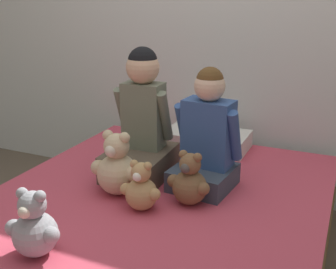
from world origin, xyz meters
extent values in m
cube|color=silver|center=(0.00, 1.11, 1.25)|extent=(8.00, 0.06, 2.50)
cube|color=brown|center=(0.00, 0.00, 0.11)|extent=(1.63, 1.99, 0.21)
cube|color=white|center=(0.00, 0.00, 0.30)|extent=(1.60, 1.95, 0.18)
cube|color=#C64256|center=(0.00, 0.00, 0.40)|extent=(1.61, 1.97, 0.03)
cube|color=brown|center=(-0.19, 0.24, 0.49)|extent=(0.33, 0.40, 0.15)
cube|color=slate|center=(-0.19, 0.30, 0.75)|extent=(0.22, 0.14, 0.36)
sphere|color=#DBAD89|center=(-0.19, 0.30, 1.01)|extent=(0.18, 0.18, 0.18)
sphere|color=black|center=(-0.19, 0.30, 1.04)|extent=(0.16, 0.16, 0.16)
cylinder|color=slate|center=(-0.32, 0.29, 0.75)|extent=(0.06, 0.15, 0.29)
cylinder|color=slate|center=(-0.07, 0.30, 0.75)|extent=(0.06, 0.15, 0.29)
cube|color=#384251|center=(0.18, 0.24, 0.47)|extent=(0.32, 0.33, 0.11)
cube|color=#33518E|center=(0.18, 0.28, 0.70)|extent=(0.26, 0.17, 0.35)
sphere|color=beige|center=(0.18, 0.28, 0.94)|extent=(0.15, 0.15, 0.15)
sphere|color=brown|center=(0.18, 0.28, 0.97)|extent=(0.14, 0.14, 0.14)
cylinder|color=#33518E|center=(0.04, 0.30, 0.71)|extent=(0.07, 0.15, 0.28)
cylinder|color=#33518E|center=(0.32, 0.27, 0.71)|extent=(0.07, 0.15, 0.28)
sphere|color=#D1B78E|center=(-0.19, 0.00, 0.52)|extent=(0.21, 0.21, 0.21)
sphere|color=#D1B78E|center=(-0.19, 0.00, 0.67)|extent=(0.13, 0.13, 0.13)
sphere|color=beige|center=(-0.19, -0.05, 0.66)|extent=(0.06, 0.06, 0.06)
sphere|color=#D1B78E|center=(-0.24, 0.00, 0.72)|extent=(0.05, 0.05, 0.05)
sphere|color=#D1B78E|center=(-0.14, 0.00, 0.72)|extent=(0.05, 0.05, 0.05)
sphere|color=#D1B78E|center=(-0.29, -0.02, 0.55)|extent=(0.08, 0.08, 0.08)
sphere|color=#D1B78E|center=(-0.09, -0.02, 0.55)|extent=(0.08, 0.08, 0.08)
sphere|color=brown|center=(0.18, 0.04, 0.50)|extent=(0.17, 0.17, 0.17)
sphere|color=brown|center=(0.18, 0.04, 0.62)|extent=(0.10, 0.10, 0.10)
sphere|color=#4C4742|center=(0.17, 0.00, 0.61)|extent=(0.05, 0.05, 0.05)
sphere|color=brown|center=(0.14, 0.05, 0.66)|extent=(0.04, 0.04, 0.04)
sphere|color=brown|center=(0.21, 0.04, 0.66)|extent=(0.04, 0.04, 0.04)
sphere|color=brown|center=(0.10, 0.04, 0.52)|extent=(0.06, 0.06, 0.06)
sphere|color=brown|center=(0.25, 0.02, 0.52)|extent=(0.06, 0.06, 0.06)
sphere|color=tan|center=(-0.01, -0.10, 0.49)|extent=(0.15, 0.15, 0.15)
sphere|color=tan|center=(-0.01, -0.10, 0.60)|extent=(0.09, 0.09, 0.09)
sphere|color=white|center=(-0.01, -0.14, 0.60)|extent=(0.04, 0.04, 0.04)
sphere|color=tan|center=(-0.04, -0.10, 0.64)|extent=(0.04, 0.04, 0.04)
sphere|color=tan|center=(0.03, -0.10, 0.64)|extent=(0.04, 0.04, 0.04)
sphere|color=tan|center=(-0.08, -0.12, 0.51)|extent=(0.06, 0.06, 0.06)
sphere|color=tan|center=(0.07, -0.11, 0.51)|extent=(0.06, 0.06, 0.06)
sphere|color=#939399|center=(-0.21, -0.58, 0.50)|extent=(0.17, 0.17, 0.17)
sphere|color=#939399|center=(-0.21, -0.58, 0.63)|extent=(0.11, 0.11, 0.11)
sphere|color=beige|center=(-0.21, -0.63, 0.62)|extent=(0.05, 0.05, 0.05)
sphere|color=#939399|center=(-0.25, -0.59, 0.67)|extent=(0.05, 0.05, 0.05)
sphere|color=#939399|center=(-0.17, -0.58, 0.67)|extent=(0.05, 0.05, 0.05)
sphere|color=#939399|center=(-0.29, -0.61, 0.52)|extent=(0.07, 0.07, 0.07)
sphere|color=#939399|center=(-0.13, -0.59, 0.52)|extent=(0.07, 0.07, 0.07)
cube|color=silver|center=(0.00, 0.81, 0.47)|extent=(0.53, 0.31, 0.11)
camera|label=1|loc=(0.82, -1.65, 1.37)|focal=45.00mm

